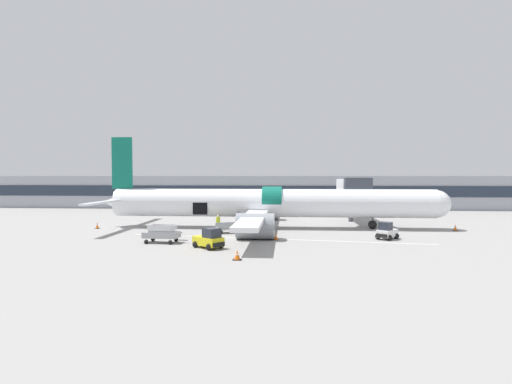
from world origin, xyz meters
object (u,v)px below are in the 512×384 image
at_px(ground_crew_supervisor, 251,223).
at_px(baggage_cart_queued, 162,230).
at_px(ground_crew_loader_b, 251,228).
at_px(ground_crew_loader_a, 263,222).
at_px(ground_crew_marshal, 218,222).
at_px(airplane, 268,204).
at_px(baggage_cart_empty, 162,237).
at_px(baggage_tug_mid, 209,240).
at_px(ground_crew_helper, 262,226).
at_px(suitcase_on_tarmac_upright, 215,233).
at_px(baggage_cart_loading, 229,228).
at_px(baggage_tug_lead, 387,232).
at_px(ground_crew_driver, 241,228).

bearing_deg(ground_crew_supervisor, baggage_cart_queued, -161.29).
bearing_deg(baggage_cart_queued, ground_crew_loader_b, -2.41).
relative_size(ground_crew_loader_a, ground_crew_marshal, 1.03).
bearing_deg(airplane, baggage_cart_empty, -129.15).
height_order(baggage_tug_mid, ground_crew_helper, ground_crew_helper).
bearing_deg(baggage_cart_queued, suitcase_on_tarmac_upright, -5.74).
relative_size(airplane, baggage_cart_empty, 9.79).
relative_size(baggage_cart_loading, ground_crew_marshal, 2.12).
bearing_deg(baggage_cart_empty, ground_crew_marshal, 67.27).
height_order(baggage_cart_empty, ground_crew_helper, ground_crew_helper).
relative_size(airplane, ground_crew_marshal, 23.66).
xyz_separation_m(airplane, ground_crew_loader_a, (-0.37, -2.29, -1.88)).
bearing_deg(ground_crew_marshal, ground_crew_supervisor, -10.30).
height_order(baggage_cart_loading, baggage_cart_empty, baggage_cart_loading).
height_order(ground_crew_marshal, suitcase_on_tarmac_upright, ground_crew_marshal).
relative_size(baggage_tug_mid, ground_crew_loader_b, 1.86).
relative_size(baggage_tug_lead, ground_crew_helper, 1.41).
relative_size(ground_crew_marshal, suitcase_on_tarmac_upright, 2.13).
bearing_deg(baggage_cart_empty, airplane, 50.85).
height_order(baggage_cart_queued, baggage_cart_empty, baggage_cart_queued).
distance_m(baggage_cart_empty, suitcase_on_tarmac_upright, 6.14).
bearing_deg(ground_crew_helper, baggage_tug_lead, -7.59).
bearing_deg(suitcase_on_tarmac_upright, baggage_tug_mid, -83.65).
bearing_deg(ground_crew_marshal, ground_crew_loader_b, -45.23).
distance_m(baggage_tug_lead, baggage_cart_queued, 22.87).
xyz_separation_m(baggage_tug_lead, ground_crew_driver, (-14.42, 0.89, 0.18)).
distance_m(ground_crew_driver, ground_crew_marshal, 5.26).
distance_m(baggage_tug_mid, ground_crew_driver, 7.29).
bearing_deg(ground_crew_loader_b, baggage_cart_loading, 139.50).
bearing_deg(baggage_tug_mid, baggage_tug_lead, 20.54).
relative_size(ground_crew_loader_a, ground_crew_loader_b, 1.12).
bearing_deg(suitcase_on_tarmac_upright, ground_crew_supervisor, 46.66).
xyz_separation_m(baggage_cart_loading, baggage_cart_queued, (-6.86, -1.81, -0.04)).
relative_size(baggage_tug_lead, ground_crew_loader_b, 1.58).
xyz_separation_m(ground_crew_loader_b, ground_crew_marshal, (-4.17, 4.20, 0.07)).
xyz_separation_m(airplane, ground_crew_helper, (-0.29, -5.92, -1.87)).
relative_size(baggage_cart_queued, ground_crew_helper, 2.10).
distance_m(baggage_cart_empty, ground_crew_loader_a, 12.70).
height_order(ground_crew_loader_a, ground_crew_marshal, ground_crew_loader_a).
bearing_deg(ground_crew_loader_a, ground_crew_supervisor, -145.81).
height_order(ground_crew_loader_a, ground_crew_loader_b, ground_crew_loader_a).
bearing_deg(ground_crew_loader_b, baggage_cart_queued, 177.59).
height_order(ground_crew_loader_a, suitcase_on_tarmac_upright, ground_crew_loader_a).
bearing_deg(ground_crew_loader_b, baggage_cart_empty, -149.25).
bearing_deg(baggage_cart_queued, baggage_cart_empty, -73.14).
bearing_deg(ground_crew_driver, baggage_cart_loading, 124.68).
relative_size(ground_crew_supervisor, ground_crew_helper, 0.95).
xyz_separation_m(baggage_cart_queued, ground_crew_driver, (8.40, -0.42, 0.36)).
height_order(baggage_cart_queued, ground_crew_driver, ground_crew_driver).
bearing_deg(ground_crew_supervisor, ground_crew_loader_a, 34.19).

